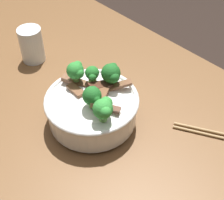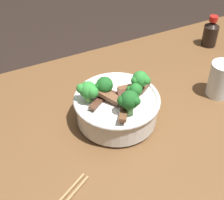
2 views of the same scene
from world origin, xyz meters
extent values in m
cube|color=brown|center=(0.00, 0.00, 0.73)|extent=(1.30, 0.77, 0.04)
cube|color=brown|center=(-0.56, -0.30, 0.35)|extent=(0.09, 0.09, 0.71)
cylinder|color=white|center=(0.12, -0.03, 0.75)|extent=(0.11, 0.11, 0.01)
cylinder|color=white|center=(0.12, -0.03, 0.79)|extent=(0.21, 0.21, 0.07)
torus|color=white|center=(0.12, -0.03, 0.82)|extent=(0.23, 0.23, 0.01)
ellipsoid|color=white|center=(0.12, -0.03, 0.81)|extent=(0.19, 0.19, 0.05)
cube|color=#4C2B1E|center=(0.12, 0.00, 0.84)|extent=(0.04, 0.07, 0.02)
cube|color=brown|center=(0.14, 0.03, 0.83)|extent=(0.06, 0.07, 0.02)
cube|color=brown|center=(0.15, -0.03, 0.85)|extent=(0.06, 0.08, 0.03)
cube|color=brown|center=(0.08, -0.05, 0.83)|extent=(0.05, 0.02, 0.01)
cube|color=#4C2B1E|center=(0.13, -0.03, 0.84)|extent=(0.07, 0.07, 0.03)
cube|color=brown|center=(0.06, -0.03, 0.83)|extent=(0.08, 0.05, 0.02)
cube|color=#563323|center=(0.18, -0.03, 0.83)|extent=(0.05, 0.04, 0.01)
cylinder|color=#5B9947|center=(0.12, 0.03, 0.84)|extent=(0.02, 0.02, 0.03)
sphere|color=#1E6023|center=(0.12, 0.03, 0.87)|extent=(0.05, 0.05, 0.05)
sphere|color=#1E6023|center=(0.14, 0.02, 0.87)|extent=(0.03, 0.03, 0.03)
sphere|color=#1E6023|center=(0.11, 0.04, 0.87)|extent=(0.02, 0.02, 0.02)
cylinder|color=#6BA84C|center=(0.19, -0.06, 0.83)|extent=(0.02, 0.02, 0.02)
sphere|color=green|center=(0.19, -0.06, 0.86)|extent=(0.04, 0.04, 0.04)
sphere|color=green|center=(0.21, -0.06, 0.86)|extent=(0.03, 0.03, 0.03)
sphere|color=green|center=(0.19, -0.04, 0.86)|extent=(0.03, 0.03, 0.03)
cylinder|color=#6BA84C|center=(0.06, -0.03, 0.84)|extent=(0.01, 0.01, 0.03)
sphere|color=#2D8433|center=(0.06, -0.03, 0.87)|extent=(0.04, 0.04, 0.04)
sphere|color=#2D8433|center=(0.07, -0.03, 0.87)|extent=(0.02, 0.02, 0.02)
sphere|color=#2D8433|center=(0.05, -0.01, 0.87)|extent=(0.02, 0.02, 0.02)
cylinder|color=#7AB256|center=(0.09, 0.00, 0.84)|extent=(0.02, 0.02, 0.03)
sphere|color=#237028|center=(0.09, 0.00, 0.86)|extent=(0.03, 0.03, 0.03)
sphere|color=#237028|center=(0.10, -0.01, 0.86)|extent=(0.02, 0.02, 0.02)
sphere|color=#237028|center=(0.08, 0.00, 0.86)|extent=(0.02, 0.02, 0.02)
cylinder|color=#5B9947|center=(0.15, -0.05, 0.84)|extent=(0.02, 0.02, 0.03)
sphere|color=#1E6023|center=(0.15, -0.05, 0.86)|extent=(0.04, 0.04, 0.04)
sphere|color=#1E6023|center=(0.16, -0.05, 0.86)|extent=(0.02, 0.02, 0.02)
sphere|color=#1E6023|center=(0.14, -0.04, 0.87)|extent=(0.02, 0.02, 0.02)
cylinder|color=white|center=(-0.19, 0.00, 0.75)|extent=(0.07, 0.07, 0.00)
cylinder|color=white|center=(-0.19, 0.00, 0.80)|extent=(0.07, 0.07, 0.11)
cylinder|color=silver|center=(-0.19, 0.00, 0.78)|extent=(0.06, 0.06, 0.06)
cylinder|color=black|center=(-0.35, -0.23, 0.78)|extent=(0.05, 0.05, 0.07)
cone|color=black|center=(-0.35, -0.23, 0.83)|extent=(0.05, 0.05, 0.02)
cylinder|color=red|center=(-0.35, -0.23, 0.85)|extent=(0.03, 0.03, 0.02)
camera|label=1|loc=(0.56, -0.37, 1.35)|focal=52.34mm
camera|label=2|loc=(0.42, 0.54, 1.37)|focal=52.75mm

